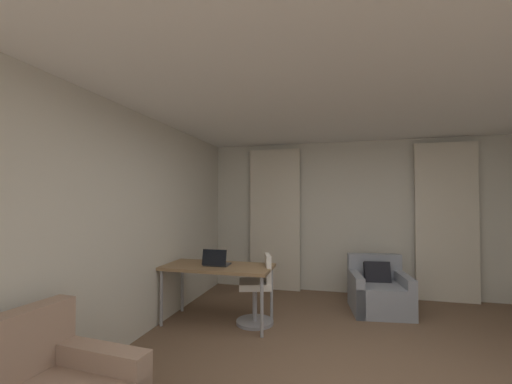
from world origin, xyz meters
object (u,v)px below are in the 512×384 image
(armchair, at_px, (379,292))
(desk_chair, at_px, (258,293))
(laptop, at_px, (216,262))
(desk, at_px, (218,270))

(armchair, xyz_separation_m, desk_chair, (-1.56, -0.87, 0.12))
(armchair, xyz_separation_m, laptop, (-2.09, -1.00, 0.51))
(desk_chair, height_order, laptop, laptop)
(desk, height_order, laptop, laptop)
(desk_chair, distance_m, laptop, 0.67)
(desk, bearing_deg, laptop, -134.93)
(armchair, distance_m, desk_chair, 1.79)
(armchair, relative_size, desk_chair, 0.98)
(desk_chair, xyz_separation_m, laptop, (-0.53, -0.12, 0.39))
(armchair, height_order, laptop, laptop)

